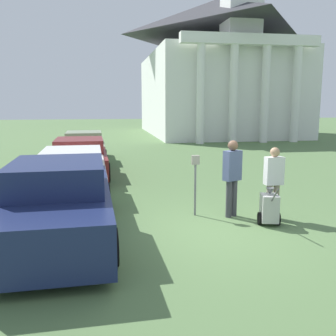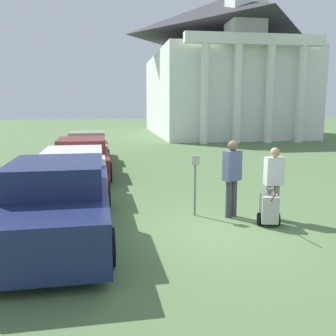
{
  "view_description": "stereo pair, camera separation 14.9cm",
  "coord_description": "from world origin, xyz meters",
  "px_view_note": "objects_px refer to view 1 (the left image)",
  "views": [
    {
      "loc": [
        -2.16,
        -7.29,
        2.66
      ],
      "look_at": [
        -0.62,
        1.65,
        1.1
      ],
      "focal_mm": 40.0,
      "sensor_mm": 36.0,
      "label": 1
    },
    {
      "loc": [
        -2.02,
        -7.32,
        2.66
      ],
      "look_at": [
        -0.62,
        1.65,
        1.1
      ],
      "focal_mm": 40.0,
      "sensor_mm": 36.0,
      "label": 2
    }
  ],
  "objects_px": {
    "parked_car_maroon": "(80,158)",
    "church": "(216,66)",
    "parked_car_white": "(73,174)",
    "parked_car_navy": "(60,203)",
    "person_worker": "(232,173)",
    "parked_car_sage": "(84,147)",
    "parking_meter": "(195,174)",
    "equipment_cart": "(269,208)",
    "person_supervisor": "(274,179)"
  },
  "relations": [
    {
      "from": "parked_car_navy",
      "to": "parking_meter",
      "type": "distance_m",
      "value": 3.21
    },
    {
      "from": "parked_car_white",
      "to": "parked_car_maroon",
      "type": "height_order",
      "value": "parked_car_white"
    },
    {
      "from": "parked_car_maroon",
      "to": "parked_car_sage",
      "type": "xyz_separation_m",
      "value": [
        -0.0,
        3.47,
        0.01
      ]
    },
    {
      "from": "person_worker",
      "to": "equipment_cart",
      "type": "height_order",
      "value": "person_worker"
    },
    {
      "from": "parked_car_navy",
      "to": "person_worker",
      "type": "bearing_deg",
      "value": 9.86
    },
    {
      "from": "equipment_cart",
      "to": "church",
      "type": "height_order",
      "value": "church"
    },
    {
      "from": "parked_car_navy",
      "to": "parked_car_maroon",
      "type": "bearing_deg",
      "value": 88.52
    },
    {
      "from": "parked_car_maroon",
      "to": "parking_meter",
      "type": "height_order",
      "value": "parking_meter"
    },
    {
      "from": "parked_car_navy",
      "to": "equipment_cart",
      "type": "height_order",
      "value": "parked_car_navy"
    },
    {
      "from": "parked_car_sage",
      "to": "person_worker",
      "type": "height_order",
      "value": "person_worker"
    },
    {
      "from": "parked_car_white",
      "to": "church",
      "type": "relative_size",
      "value": 0.22
    },
    {
      "from": "parked_car_navy",
      "to": "parked_car_maroon",
      "type": "height_order",
      "value": "parked_car_navy"
    },
    {
      "from": "person_supervisor",
      "to": "parked_car_sage",
      "type": "bearing_deg",
      "value": -64.63
    },
    {
      "from": "person_worker",
      "to": "parking_meter",
      "type": "bearing_deg",
      "value": -42.32
    },
    {
      "from": "equipment_cart",
      "to": "church",
      "type": "xyz_separation_m",
      "value": [
        6.28,
        25.07,
        5.58
      ]
    },
    {
      "from": "parking_meter",
      "to": "person_supervisor",
      "type": "distance_m",
      "value": 1.81
    },
    {
      "from": "person_worker",
      "to": "church",
      "type": "height_order",
      "value": "church"
    },
    {
      "from": "parked_car_navy",
      "to": "parking_meter",
      "type": "relative_size",
      "value": 3.54
    },
    {
      "from": "parking_meter",
      "to": "church",
      "type": "bearing_deg",
      "value": 72.22
    },
    {
      "from": "parked_car_navy",
      "to": "equipment_cart",
      "type": "bearing_deg",
      "value": -0.94
    },
    {
      "from": "parked_car_maroon",
      "to": "person_supervisor",
      "type": "xyz_separation_m",
      "value": [
        4.75,
        -6.37,
        0.3
      ]
    },
    {
      "from": "parked_car_sage",
      "to": "parking_meter",
      "type": "xyz_separation_m",
      "value": [
        3.03,
        -9.28,
        0.35
      ]
    },
    {
      "from": "parked_car_sage",
      "to": "equipment_cart",
      "type": "relative_size",
      "value": 4.76
    },
    {
      "from": "parked_car_white",
      "to": "parked_car_sage",
      "type": "xyz_separation_m",
      "value": [
        0.0,
        6.82,
        0.0
      ]
    },
    {
      "from": "parked_car_white",
      "to": "church",
      "type": "height_order",
      "value": "church"
    },
    {
      "from": "parked_car_sage",
      "to": "parking_meter",
      "type": "bearing_deg",
      "value": -73.43
    },
    {
      "from": "parked_car_navy",
      "to": "parking_meter",
      "type": "xyz_separation_m",
      "value": [
        3.03,
        1.03,
        0.29
      ]
    },
    {
      "from": "parking_meter",
      "to": "equipment_cart",
      "type": "relative_size",
      "value": 1.46
    },
    {
      "from": "parked_car_navy",
      "to": "person_supervisor",
      "type": "height_order",
      "value": "person_supervisor"
    },
    {
      "from": "parked_car_sage",
      "to": "equipment_cart",
      "type": "xyz_separation_m",
      "value": [
        4.47,
        -10.27,
        -0.27
      ]
    },
    {
      "from": "person_worker",
      "to": "church",
      "type": "relative_size",
      "value": 0.08
    },
    {
      "from": "parked_car_white",
      "to": "equipment_cart",
      "type": "xyz_separation_m",
      "value": [
        4.47,
        -3.45,
        -0.27
      ]
    },
    {
      "from": "person_supervisor",
      "to": "church",
      "type": "xyz_separation_m",
      "value": [
        6.0,
        24.64,
        5.01
      ]
    },
    {
      "from": "parking_meter",
      "to": "parked_car_navy",
      "type": "bearing_deg",
      "value": -161.12
    },
    {
      "from": "person_supervisor",
      "to": "parked_car_navy",
      "type": "bearing_deg",
      "value": 5.3
    },
    {
      "from": "parked_car_maroon",
      "to": "person_worker",
      "type": "xyz_separation_m",
      "value": [
        3.85,
        -6.07,
        0.4
      ]
    },
    {
      "from": "parked_car_navy",
      "to": "parked_car_sage",
      "type": "xyz_separation_m",
      "value": [
        -0.0,
        10.32,
        -0.06
      ]
    },
    {
      "from": "parked_car_maroon",
      "to": "equipment_cart",
      "type": "relative_size",
      "value": 5.21
    },
    {
      "from": "parking_meter",
      "to": "person_supervisor",
      "type": "relative_size",
      "value": 0.87
    },
    {
      "from": "parked_car_white",
      "to": "person_worker",
      "type": "height_order",
      "value": "person_worker"
    },
    {
      "from": "parked_car_white",
      "to": "person_worker",
      "type": "distance_m",
      "value": 4.73
    },
    {
      "from": "parked_car_maroon",
      "to": "equipment_cart",
      "type": "xyz_separation_m",
      "value": [
        4.47,
        -6.8,
        -0.27
      ]
    },
    {
      "from": "parked_car_white",
      "to": "equipment_cart",
      "type": "relative_size",
      "value": 4.84
    },
    {
      "from": "parked_car_maroon",
      "to": "church",
      "type": "height_order",
      "value": "church"
    },
    {
      "from": "equipment_cart",
      "to": "parked_car_maroon",
      "type": "bearing_deg",
      "value": 136.52
    },
    {
      "from": "parking_meter",
      "to": "person_worker",
      "type": "distance_m",
      "value": 0.86
    },
    {
      "from": "parked_car_maroon",
      "to": "parked_car_sage",
      "type": "distance_m",
      "value": 3.47
    },
    {
      "from": "person_supervisor",
      "to": "equipment_cart",
      "type": "distance_m",
      "value": 0.76
    },
    {
      "from": "church",
      "to": "parked_car_maroon",
      "type": "bearing_deg",
      "value": -120.47
    },
    {
      "from": "person_worker",
      "to": "equipment_cart",
      "type": "distance_m",
      "value": 1.17
    }
  ]
}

